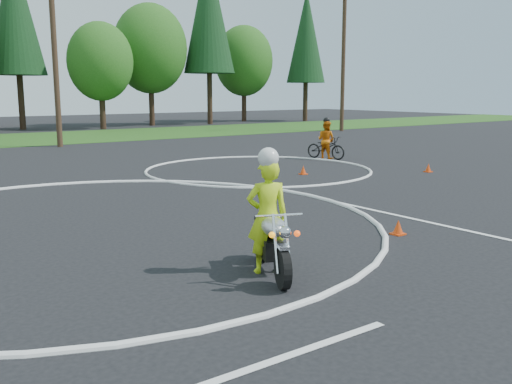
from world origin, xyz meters
TOP-DOWN VIEW (x-y plane):
  - ground at (0.00, 0.00)m, footprint 120.00×120.00m
  - course_markings at (2.17, 4.35)m, footprint 19.05×19.05m
  - primary_motorcycle at (1.10, -1.71)m, footprint 1.06×1.89m
  - rider_primary_grp at (1.11, -1.57)m, footprint 0.77×0.65m
  - rider_second_grp at (12.31, 9.07)m, footprint 1.05×1.91m
  - traffic_cones at (3.36, 1.59)m, footprint 17.43×11.34m
  - treeline at (14.78, 34.61)m, footprint 38.20×8.10m
  - utility_poles at (5.00, 21.00)m, footprint 41.60×1.12m

SIDE VIEW (x-z plane):
  - ground at x=0.00m, z-range 0.00..0.00m
  - course_markings at x=2.17m, z-range -0.05..0.07m
  - traffic_cones at x=3.36m, z-range -0.01..0.29m
  - primary_motorcycle at x=1.10m, z-range -0.02..1.04m
  - rider_second_grp at x=12.31m, z-range -0.26..1.48m
  - rider_primary_grp at x=1.11m, z-range -0.03..1.93m
  - utility_poles at x=5.00m, z-range 0.20..10.20m
  - treeline at x=14.78m, z-range -0.64..13.88m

